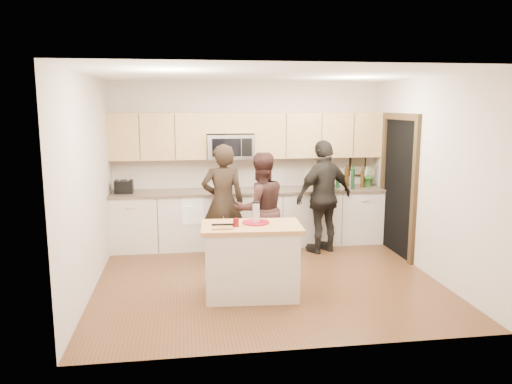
{
  "coord_description": "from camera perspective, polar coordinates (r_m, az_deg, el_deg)",
  "views": [
    {
      "loc": [
        -1.08,
        -6.37,
        2.33
      ],
      "look_at": [
        -0.09,
        0.35,
        1.14
      ],
      "focal_mm": 35.0,
      "sensor_mm": 36.0,
      "label": 1
    }
  ],
  "objects": [
    {
      "name": "room_shell",
      "position": [
        6.48,
        1.27,
        4.66
      ],
      "size": [
        4.52,
        4.02,
        2.71
      ],
      "color": "#BAAC9E",
      "rests_on": "ground"
    },
    {
      "name": "knife",
      "position": [
        5.82,
        -3.69,
        -4.05
      ],
      "size": [
        0.17,
        0.03,
        0.01
      ],
      "primitive_type": "cube",
      "rotation": [
        0.0,
        0.0,
        -0.07
      ],
      "color": "silver",
      "rests_on": "cutting_board"
    },
    {
      "name": "dish_towel",
      "position": [
        8.02,
        -7.27,
        -1.11
      ],
      "size": [
        0.34,
        0.6,
        0.48
      ],
      "color": "white",
      "rests_on": "ground"
    },
    {
      "name": "island",
      "position": [
        6.14,
        -0.53,
        -7.81
      ],
      "size": [
        1.24,
        0.78,
        0.9
      ],
      "rotation": [
        0.0,
        0.0,
        -0.07
      ],
      "color": "beige",
      "rests_on": "ground"
    },
    {
      "name": "orchid",
      "position": [
        8.76,
        12.86,
        1.96
      ],
      "size": [
        0.29,
        0.27,
        0.41
      ],
      "primitive_type": "imported",
      "rotation": [
        0.0,
        0.0,
        0.53
      ],
      "color": "#356A2A",
      "rests_on": "back_cabinetry"
    },
    {
      "name": "cutting_board",
      "position": [
        5.85,
        -3.91,
        -4.09
      ],
      "size": [
        0.25,
        0.18,
        0.02
      ],
      "primitive_type": "cube",
      "rotation": [
        0.0,
        0.0,
        -0.07
      ],
      "color": "#A97646",
      "rests_on": "island"
    },
    {
      "name": "woman_right",
      "position": [
        7.94,
        7.78,
        -0.54
      ],
      "size": [
        1.13,
        0.83,
        1.79
      ],
      "primitive_type": "imported",
      "rotation": [
        0.0,
        0.0,
        3.57
      ],
      "color": "black",
      "rests_on": "ground"
    },
    {
      "name": "floor",
      "position": [
        6.86,
        1.21,
        -9.87
      ],
      "size": [
        4.5,
        4.5,
        0.0
      ],
      "primitive_type": "plane",
      "color": "#52341C",
      "rests_on": "ground"
    },
    {
      "name": "woman_left",
      "position": [
        7.5,
        -3.8,
        -1.2
      ],
      "size": [
        0.65,
        0.43,
        1.76
      ],
      "primitive_type": "imported",
      "rotation": [
        0.0,
        0.0,
        3.13
      ],
      "color": "black",
      "rests_on": "ground"
    },
    {
      "name": "red_plate",
      "position": [
        6.11,
        -0.03,
        -3.49
      ],
      "size": [
        0.33,
        0.33,
        0.02
      ],
      "primitive_type": "cylinder",
      "color": "maroon",
      "rests_on": "island"
    },
    {
      "name": "bottle_cluster",
      "position": [
        8.63,
        11.02,
        1.72
      ],
      "size": [
        0.62,
        0.35,
        0.4
      ],
      "color": "black",
      "rests_on": "back_cabinetry"
    },
    {
      "name": "woman_center",
      "position": [
        7.25,
        0.51,
        -1.98
      ],
      "size": [
        0.92,
        0.78,
        1.66
      ],
      "primitive_type": "imported",
      "rotation": [
        0.0,
        0.0,
        3.35
      ],
      "color": "black",
      "rests_on": "ground"
    },
    {
      "name": "upper_cabinetry",
      "position": [
        8.29,
        -0.62,
        6.6
      ],
      "size": [
        4.5,
        0.33,
        0.75
      ],
      "color": "tan",
      "rests_on": "ground"
    },
    {
      "name": "toaster",
      "position": [
        8.19,
        -14.85,
        0.59
      ],
      "size": [
        0.28,
        0.22,
        0.21
      ],
      "color": "black",
      "rests_on": "back_cabinetry"
    },
    {
      "name": "back_cabinetry",
      "position": [
        8.34,
        -0.7,
        -2.91
      ],
      "size": [
        4.5,
        0.66,
        0.94
      ],
      "color": "beige",
      "rests_on": "ground"
    },
    {
      "name": "framed_picture",
      "position": [
        8.94,
        11.53,
        3.03
      ],
      "size": [
        0.3,
        0.03,
        0.38
      ],
      "color": "black",
      "rests_on": "ground"
    },
    {
      "name": "box_grater",
      "position": [
        6.03,
        -0.01,
        -2.29
      ],
      "size": [
        0.09,
        0.06,
        0.26
      ],
      "color": "silver",
      "rests_on": "red_plate"
    },
    {
      "name": "drink_glass",
      "position": [
        5.93,
        -2.31,
        -3.5
      ],
      "size": [
        0.07,
        0.07,
        0.1
      ],
      "primitive_type": "cylinder",
      "color": "maroon",
      "rests_on": "island"
    },
    {
      "name": "tongs",
      "position": [
        5.92,
        -3.87,
        -3.73
      ],
      "size": [
        0.25,
        0.05,
        0.02
      ],
      "primitive_type": "cube",
      "rotation": [
        0.0,
        0.0,
        -0.07
      ],
      "color": "black",
      "rests_on": "cutting_board"
    },
    {
      "name": "doorway",
      "position": [
        8.07,
        15.97,
        1.23
      ],
      "size": [
        0.06,
        1.25,
        2.2
      ],
      "color": "black",
      "rests_on": "ground"
    },
    {
      "name": "microwave",
      "position": [
        8.23,
        -2.96,
        5.22
      ],
      "size": [
        0.76,
        0.41,
        0.4
      ],
      "color": "silver",
      "rests_on": "ground"
    }
  ]
}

